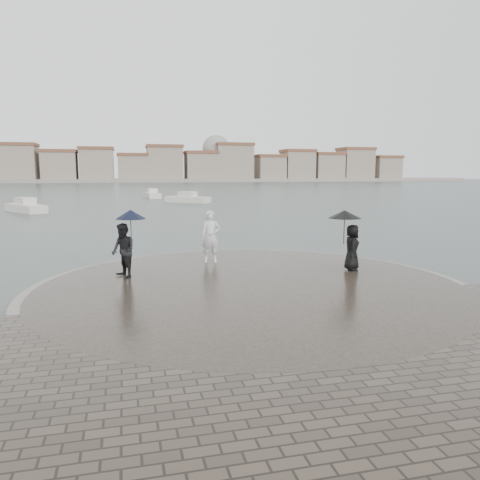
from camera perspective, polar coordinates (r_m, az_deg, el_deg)
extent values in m
plane|color=#2B3835|center=(10.25, 6.62, -11.85)|extent=(400.00, 400.00, 0.00)
cylinder|color=gray|center=(13.39, 1.35, -6.25)|extent=(12.50, 12.50, 0.32)
cylinder|color=#2D261E|center=(13.38, 1.35, -6.17)|extent=(11.90, 11.90, 0.36)
imported|color=silver|center=(16.46, -3.58, 0.42)|extent=(0.74, 0.57, 1.83)
imported|color=black|center=(14.48, -14.05, -1.25)|extent=(0.92, 1.00, 1.64)
cylinder|color=black|center=(14.51, -13.14, 0.90)|extent=(0.02, 0.02, 0.90)
cone|color=black|center=(14.45, -13.21, 3.07)|extent=(0.94, 0.94, 0.28)
imported|color=black|center=(15.52, 13.50, -0.90)|extent=(0.70, 0.85, 1.49)
cylinder|color=black|center=(15.42, 12.57, 1.16)|extent=(0.02, 0.02, 0.90)
cone|color=black|center=(15.37, 12.63, 3.09)|extent=(1.09, 1.09, 0.26)
cube|color=gray|center=(172.06, -12.90, 7.09)|extent=(260.00, 20.00, 1.20)
cube|color=gray|center=(172.32, -25.46, 8.30)|extent=(12.00, 10.00, 12.00)
cube|color=brown|center=(172.53, -25.60, 10.46)|extent=(12.60, 10.60, 1.00)
cube|color=gray|center=(170.25, -21.11, 8.22)|extent=(11.00, 10.00, 10.00)
cube|color=brown|center=(170.39, -21.21, 10.07)|extent=(11.60, 10.60, 1.00)
cube|color=gray|center=(169.23, -17.04, 8.58)|extent=(11.00, 10.00, 11.00)
cube|color=brown|center=(169.40, -17.13, 10.61)|extent=(11.60, 10.60, 1.00)
cube|color=gray|center=(169.03, -12.92, 8.39)|extent=(10.00, 10.00, 9.00)
cube|color=brown|center=(169.14, -12.98, 10.09)|extent=(10.60, 10.60, 1.00)
cube|color=gray|center=(169.63, -9.18, 9.00)|extent=(12.00, 10.00, 12.00)
cube|color=brown|center=(169.85, -9.23, 11.19)|extent=(12.60, 10.60, 1.00)
cube|color=gray|center=(171.21, -4.78, 8.73)|extent=(11.00, 10.00, 10.00)
cube|color=brown|center=(171.35, -4.80, 10.57)|extent=(11.60, 10.60, 1.00)
cube|color=gray|center=(173.56, -0.82, 9.25)|extent=(13.00, 10.00, 13.00)
cube|color=brown|center=(173.82, -0.83, 11.56)|extent=(13.60, 10.60, 1.00)
cube|color=gray|center=(177.24, 3.64, 8.57)|extent=(10.00, 10.00, 9.00)
cube|color=brown|center=(177.34, 3.66, 10.18)|extent=(10.60, 10.60, 1.00)
cube|color=gray|center=(180.87, 7.01, 8.83)|extent=(11.00, 10.00, 11.00)
cube|color=brown|center=(181.04, 7.04, 10.73)|extent=(11.60, 10.60, 1.00)
cube|color=gray|center=(185.48, 10.51, 8.59)|extent=(11.00, 10.00, 10.00)
cube|color=brown|center=(185.61, 10.56, 10.29)|extent=(11.60, 10.60, 1.00)
cube|color=gray|center=(190.75, 13.84, 8.78)|extent=(12.00, 10.00, 12.00)
cube|color=brown|center=(190.94, 13.91, 10.73)|extent=(12.60, 10.60, 1.00)
cube|color=gray|center=(197.10, 17.21, 8.19)|extent=(10.00, 10.00, 9.00)
cube|color=brown|center=(197.19, 17.27, 9.64)|extent=(10.60, 10.60, 1.00)
sphere|color=gray|center=(174.44, -2.93, 11.04)|extent=(10.00, 10.00, 10.00)
cube|color=beige|center=(65.98, -10.65, 5.29)|extent=(2.17, 5.64, 0.90)
cube|color=beige|center=(65.95, -10.66, 5.81)|extent=(1.40, 2.12, 0.90)
cube|color=beige|center=(45.70, -24.66, 3.42)|extent=(4.31, 5.49, 0.90)
cube|color=beige|center=(45.67, -24.70, 4.17)|extent=(2.09, 2.33, 0.90)
cube|color=beige|center=(55.05, -6.41, 4.81)|extent=(5.11, 4.92, 0.90)
cube|color=beige|center=(55.02, -6.42, 5.44)|extent=(2.28, 2.24, 0.90)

